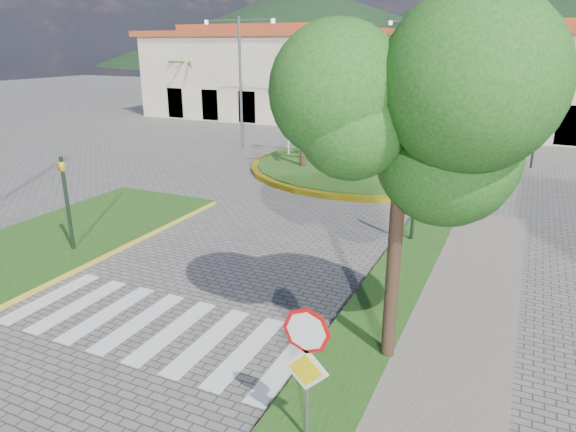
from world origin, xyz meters
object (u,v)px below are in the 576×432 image
at_px(stop_sign, 307,356).
at_px(car_dark_b, 507,132).
at_px(roundabout_island, 368,166).
at_px(white_van, 314,118).
at_px(car_dark_a, 407,131).
at_px(deciduous_tree, 404,118).

height_order(stop_sign, car_dark_b, stop_sign).
distance_m(roundabout_island, stop_sign, 20.69).
xyz_separation_m(white_van, car_dark_a, (8.55, -3.38, -0.02)).
xyz_separation_m(stop_sign, deciduous_tree, (0.60, 3.04, 3.38)).
bearing_deg(roundabout_island, deciduous_tree, -72.09).
bearing_deg(white_van, stop_sign, 179.43).
relative_size(white_van, car_dark_b, 1.08).
height_order(white_van, car_dark_a, white_van).
relative_size(stop_sign, deciduous_tree, 0.39).
distance_m(roundabout_island, deciduous_tree, 18.55).
bearing_deg(deciduous_tree, car_dark_a, 101.83).
distance_m(stop_sign, white_van, 36.24).
distance_m(deciduous_tree, white_van, 33.98).
relative_size(roundabout_island, deciduous_tree, 1.87).
bearing_deg(stop_sign, white_van, 112.12).
relative_size(deciduous_tree, car_dark_b, 1.78).
relative_size(stop_sign, car_dark_b, 0.70).
bearing_deg(car_dark_b, stop_sign, 158.58).
bearing_deg(stop_sign, deciduous_tree, 78.82).
height_order(roundabout_island, deciduous_tree, deciduous_tree).
xyz_separation_m(deciduous_tree, car_dark_b, (0.78, 29.02, -4.55)).
relative_size(deciduous_tree, white_van, 1.65).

